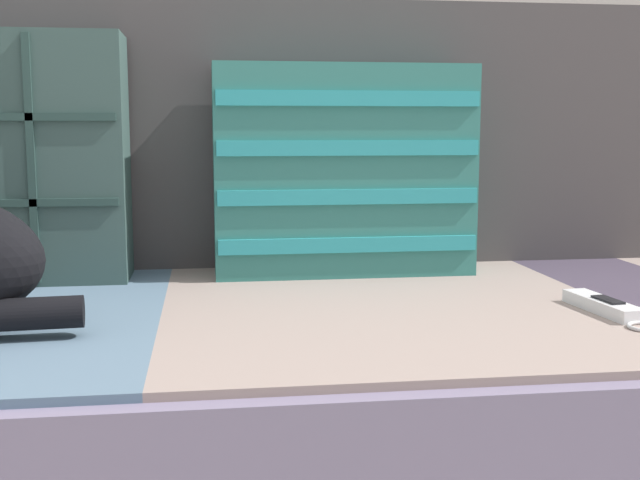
% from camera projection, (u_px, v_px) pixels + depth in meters
% --- Properties ---
extents(couch, '(2.05, 0.87, 0.36)m').
position_uv_depth(couch, '(240.00, 422.00, 1.20)').
color(couch, gray).
rests_on(couch, ground_plane).
extents(sofa_backrest, '(2.01, 0.14, 0.48)m').
position_uv_depth(sofa_backrest, '(228.00, 134.00, 1.50)').
color(sofa_backrest, '#474242').
rests_on(sofa_backrest, couch).
extents(throw_pillow_striped, '(0.45, 0.14, 0.36)m').
position_uv_depth(throw_pillow_striped, '(343.00, 170.00, 1.39)').
color(throw_pillow_striped, '#337A70').
rests_on(throw_pillow_striped, couch).
extents(game_remote_near, '(0.06, 0.20, 0.02)m').
position_uv_depth(game_remote_near, '(606.00, 307.00, 1.10)').
color(game_remote_near, white).
rests_on(game_remote_near, couch).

